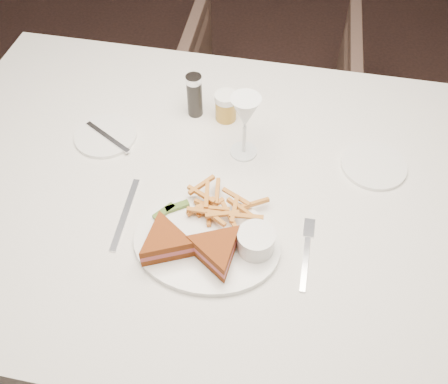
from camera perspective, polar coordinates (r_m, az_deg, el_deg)
ground at (r=2.05m, az=-5.89°, el=-3.72°), size 5.00×5.00×0.00m
table at (r=1.49m, az=0.31°, el=-8.89°), size 1.58×1.08×0.75m
chair_far at (r=2.09m, az=4.96°, el=11.32°), size 0.67×0.63×0.69m
table_setting at (r=1.12m, az=-0.70°, el=-0.70°), size 0.84×0.61×0.18m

